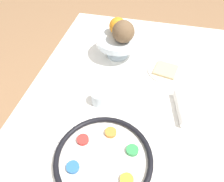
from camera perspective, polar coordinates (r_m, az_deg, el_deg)
name	(u,v)px	position (r m, az deg, el deg)	size (l,w,h in m)	color
dining_table	(132,162)	(1.23, 5.14, -17.96)	(1.58, 1.04, 0.77)	white
seder_plate	(103,159)	(0.80, -2.24, -17.26)	(0.35, 0.35, 0.03)	silver
fruit_stand	(118,42)	(1.14, 1.53, 12.69)	(0.22, 0.22, 0.11)	silver
orange_fruit	(118,26)	(1.14, 1.49, 16.62)	(0.09, 0.09, 0.09)	orange
coconut	(123,32)	(1.08, 2.99, 15.22)	(0.11, 0.11, 0.11)	brown
bread_plate	(165,71)	(1.12, 13.76, 5.15)	(0.17, 0.17, 0.02)	silver
napkin_roll	(182,108)	(0.95, 17.78, -4.18)	(0.18, 0.08, 0.05)	white
cup_near	(99,98)	(0.94, -3.51, -1.81)	(0.06, 0.06, 0.06)	silver
fork_left	(32,145)	(0.89, -20.18, -13.00)	(0.03, 0.20, 0.01)	silver
fork_right	(36,138)	(0.90, -19.32, -11.43)	(0.04, 0.20, 0.01)	silver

